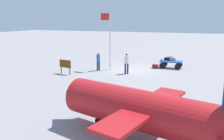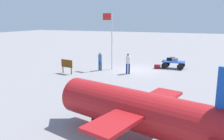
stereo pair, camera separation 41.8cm
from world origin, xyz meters
TOP-DOWN VIEW (x-y plane):
  - ground_plane at (0.00, 0.00)m, footprint 120.00×120.00m
  - luggage_cart at (-2.93, -1.92)m, footprint 1.95×1.18m
  - suitcase_grey at (-3.05, -2.04)m, footprint 0.53×0.42m
  - suitcase_dark at (-2.80, -2.17)m, footprint 0.51×0.44m
  - suitcase_olive at (-2.60, -2.07)m, footprint 0.59×0.39m
  - suitcase_navy at (-1.63, -1.27)m, footprint 0.50×0.39m
  - worker_lead at (2.80, 1.44)m, footprint 0.37×0.37m
  - worker_trailing at (0.12, 1.74)m, footprint 0.38×0.38m
  - airplane_near at (-3.69, 12.00)m, footprint 7.52×5.20m
  - flagpole at (2.15, 0.57)m, footprint 0.95×0.22m
  - signboard at (4.73, 3.65)m, footprint 1.17×0.28m

SIDE VIEW (x-z plane):
  - ground_plane at x=0.00m, z-range 0.00..0.00m
  - suitcase_navy at x=-1.63m, z-range 0.00..0.36m
  - luggage_cart at x=-2.93m, z-range 0.14..0.81m
  - signboard at x=4.73m, z-range 0.19..1.35m
  - suitcase_olive at x=-2.60m, z-range 0.67..0.93m
  - suitcase_grey at x=-3.05m, z-range 0.67..0.95m
  - suitcase_dark at x=-2.80m, z-range 0.67..1.04m
  - worker_lead at x=2.80m, z-range 0.10..1.68m
  - worker_trailing at x=0.12m, z-range 0.15..1.84m
  - airplane_near at x=-3.69m, z-range -0.37..2.75m
  - flagpole at x=2.15m, z-range 0.49..5.47m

